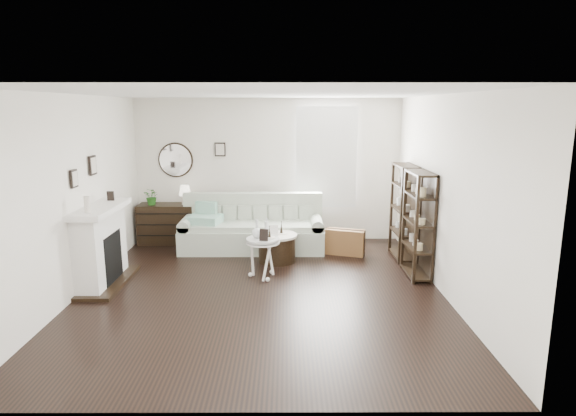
{
  "coord_description": "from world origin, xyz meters",
  "views": [
    {
      "loc": [
        0.35,
        -6.37,
        2.52
      ],
      "look_at": [
        0.37,
        0.8,
        1.02
      ],
      "focal_mm": 30.0,
      "sensor_mm": 36.0,
      "label": 1
    }
  ],
  "objects_px": {
    "dresser": "(169,224)",
    "drum_table": "(277,248)",
    "sofa": "(252,231)",
    "pedestal_table": "(263,242)"
  },
  "relations": [
    {
      "from": "dresser",
      "to": "pedestal_table",
      "type": "distance_m",
      "value": 2.68
    },
    {
      "from": "sofa",
      "to": "pedestal_table",
      "type": "relative_size",
      "value": 4.16
    },
    {
      "from": "dresser",
      "to": "drum_table",
      "type": "height_order",
      "value": "dresser"
    },
    {
      "from": "sofa",
      "to": "drum_table",
      "type": "relative_size",
      "value": 3.8
    },
    {
      "from": "drum_table",
      "to": "pedestal_table",
      "type": "height_order",
      "value": "pedestal_table"
    },
    {
      "from": "drum_table",
      "to": "pedestal_table",
      "type": "xyz_separation_m",
      "value": [
        -0.19,
        -0.79,
        0.32
      ]
    },
    {
      "from": "sofa",
      "to": "drum_table",
      "type": "distance_m",
      "value": 0.88
    },
    {
      "from": "sofa",
      "to": "dresser",
      "type": "xyz_separation_m",
      "value": [
        -1.6,
        0.39,
        0.05
      ]
    },
    {
      "from": "dresser",
      "to": "drum_table",
      "type": "bearing_deg",
      "value": -28.79
    },
    {
      "from": "dresser",
      "to": "pedestal_table",
      "type": "height_order",
      "value": "dresser"
    }
  ]
}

